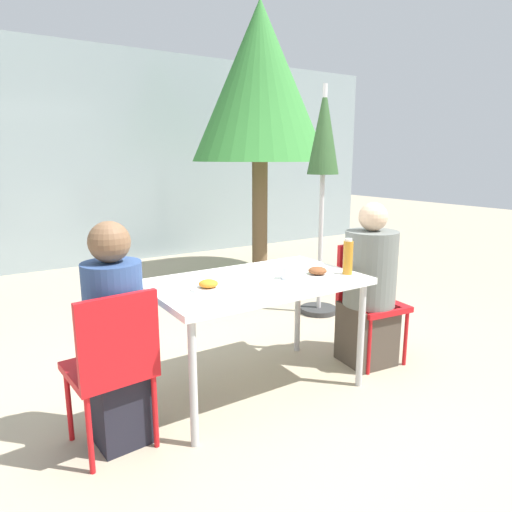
# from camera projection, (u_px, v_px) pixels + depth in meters

# --- Properties ---
(ground_plane) EXTENTS (24.00, 24.00, 0.00)m
(ground_plane) POSITION_uv_depth(u_px,v_px,m) (256.00, 388.00, 3.04)
(ground_plane) COLOR tan
(building_facade) EXTENTS (10.00, 0.20, 3.00)m
(building_facade) POSITION_uv_depth(u_px,v_px,m) (85.00, 158.00, 6.31)
(building_facade) COLOR #89999E
(building_facade) RESTS_ON ground
(dining_table) EXTENTS (1.33, 0.80, 0.75)m
(dining_table) POSITION_uv_depth(u_px,v_px,m) (256.00, 289.00, 2.89)
(dining_table) COLOR white
(dining_table) RESTS_ON ground
(chair_left) EXTENTS (0.43, 0.43, 0.87)m
(chair_left) POSITION_uv_depth(u_px,v_px,m) (113.00, 360.00, 2.29)
(chair_left) COLOR red
(chair_left) RESTS_ON ground
(person_left) EXTENTS (0.30, 0.30, 1.20)m
(person_left) POSITION_uv_depth(u_px,v_px,m) (116.00, 340.00, 2.37)
(person_left) COLOR black
(person_left) RESTS_ON ground
(chair_right) EXTENTS (0.44, 0.44, 0.87)m
(chair_right) POSITION_uv_depth(u_px,v_px,m) (367.00, 293.00, 3.42)
(chair_right) COLOR red
(chair_right) RESTS_ON ground
(person_right) EXTENTS (0.38, 0.38, 1.20)m
(person_right) POSITION_uv_depth(u_px,v_px,m) (369.00, 290.00, 3.32)
(person_right) COLOR #473D33
(person_right) RESTS_ON ground
(closed_umbrella) EXTENTS (0.36, 0.36, 2.15)m
(closed_umbrella) POSITION_uv_depth(u_px,v_px,m) (323.00, 149.00, 4.20)
(closed_umbrella) COLOR #333333
(closed_umbrella) RESTS_ON ground
(plate_0) EXTENTS (0.22, 0.22, 0.06)m
(plate_0) POSITION_uv_depth(u_px,v_px,m) (317.00, 273.00, 2.94)
(plate_0) COLOR white
(plate_0) RESTS_ON dining_table
(plate_1) EXTENTS (0.21, 0.21, 0.06)m
(plate_1) POSITION_uv_depth(u_px,v_px,m) (208.00, 286.00, 2.65)
(plate_1) COLOR white
(plate_1) RESTS_ON dining_table
(bottle) EXTENTS (0.06, 0.06, 0.24)m
(bottle) POSITION_uv_depth(u_px,v_px,m) (348.00, 257.00, 2.98)
(bottle) COLOR #B7751E
(bottle) RESTS_ON dining_table
(drinking_cup) EXTENTS (0.08, 0.08, 0.09)m
(drinking_cup) POSITION_uv_depth(u_px,v_px,m) (287.00, 272.00, 2.88)
(drinking_cup) COLOR silver
(drinking_cup) RESTS_ON dining_table
(salad_bowl) EXTENTS (0.15, 0.15, 0.05)m
(salad_bowl) POSITION_uv_depth(u_px,v_px,m) (294.00, 263.00, 3.21)
(salad_bowl) COLOR white
(salad_bowl) RESTS_ON dining_table
(tree_behind_left) EXTENTS (1.70, 1.70, 3.35)m
(tree_behind_left) POSITION_uv_depth(u_px,v_px,m) (260.00, 84.00, 5.57)
(tree_behind_left) COLOR brown
(tree_behind_left) RESTS_ON ground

